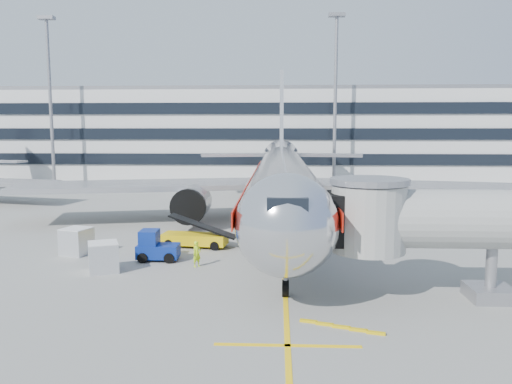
{
  "coord_description": "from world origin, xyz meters",
  "views": [
    {
      "loc": [
        -0.43,
        -33.29,
        8.7
      ],
      "look_at": [
        -2.08,
        4.1,
        4.0
      ],
      "focal_mm": 35.0,
      "sensor_mm": 36.0,
      "label": 1
    }
  ],
  "objects_px": {
    "belt_loader": "(195,238)",
    "baggage_tug": "(156,247)",
    "cargo_container_right": "(77,241)",
    "ramp_worker": "(197,254)",
    "cargo_container_left": "(103,257)",
    "main_jet": "(283,179)",
    "cargo_container_front": "(78,242)"
  },
  "relations": [
    {
      "from": "belt_loader",
      "to": "baggage_tug",
      "type": "height_order",
      "value": "belt_loader"
    },
    {
      "from": "cargo_container_right",
      "to": "ramp_worker",
      "type": "height_order",
      "value": "cargo_container_right"
    },
    {
      "from": "cargo_container_left",
      "to": "cargo_container_right",
      "type": "height_order",
      "value": "cargo_container_right"
    },
    {
      "from": "cargo_container_left",
      "to": "ramp_worker",
      "type": "height_order",
      "value": "cargo_container_left"
    },
    {
      "from": "main_jet",
      "to": "cargo_container_front",
      "type": "relative_size",
      "value": 27.93
    },
    {
      "from": "cargo_container_front",
      "to": "main_jet",
      "type": "bearing_deg",
      "value": 36.94
    },
    {
      "from": "main_jet",
      "to": "cargo_container_left",
      "type": "height_order",
      "value": "main_jet"
    },
    {
      "from": "cargo_container_left",
      "to": "cargo_container_front",
      "type": "relative_size",
      "value": 1.24
    },
    {
      "from": "baggage_tug",
      "to": "ramp_worker",
      "type": "bearing_deg",
      "value": -26.02
    },
    {
      "from": "belt_loader",
      "to": "cargo_container_left",
      "type": "height_order",
      "value": "belt_loader"
    },
    {
      "from": "belt_loader",
      "to": "ramp_worker",
      "type": "distance_m",
      "value": 5.5
    },
    {
      "from": "cargo_container_right",
      "to": "cargo_container_front",
      "type": "height_order",
      "value": "cargo_container_right"
    },
    {
      "from": "baggage_tug",
      "to": "cargo_container_front",
      "type": "distance_m",
      "value": 6.28
    },
    {
      "from": "belt_loader",
      "to": "cargo_container_right",
      "type": "xyz_separation_m",
      "value": [
        -7.91,
        -2.55,
        0.25
      ]
    },
    {
      "from": "baggage_tug",
      "to": "cargo_container_left",
      "type": "height_order",
      "value": "baggage_tug"
    },
    {
      "from": "main_jet",
      "to": "cargo_container_front",
      "type": "height_order",
      "value": "main_jet"
    },
    {
      "from": "belt_loader",
      "to": "baggage_tug",
      "type": "xyz_separation_m",
      "value": [
        -1.98,
        -3.93,
        0.2
      ]
    },
    {
      "from": "cargo_container_front",
      "to": "ramp_worker",
      "type": "height_order",
      "value": "ramp_worker"
    },
    {
      "from": "cargo_container_front",
      "to": "cargo_container_right",
      "type": "bearing_deg",
      "value": -77.51
    },
    {
      "from": "cargo_container_right",
      "to": "cargo_container_front",
      "type": "bearing_deg",
      "value": 102.49
    },
    {
      "from": "belt_loader",
      "to": "ramp_worker",
      "type": "xyz_separation_m",
      "value": [
        1.05,
        -5.4,
        0.14
      ]
    },
    {
      "from": "cargo_container_left",
      "to": "cargo_container_front",
      "type": "height_order",
      "value": "cargo_container_left"
    },
    {
      "from": "baggage_tug",
      "to": "ramp_worker",
      "type": "xyz_separation_m",
      "value": [
        3.02,
        -1.48,
        -0.06
      ]
    },
    {
      "from": "cargo_container_front",
      "to": "ramp_worker",
      "type": "relative_size",
      "value": 1.1
    },
    {
      "from": "main_jet",
      "to": "cargo_container_right",
      "type": "height_order",
      "value": "main_jet"
    },
    {
      "from": "main_jet",
      "to": "cargo_container_front",
      "type": "bearing_deg",
      "value": -143.06
    },
    {
      "from": "cargo_container_left",
      "to": "cargo_container_right",
      "type": "distance_m",
      "value": 5.41
    },
    {
      "from": "belt_loader",
      "to": "cargo_container_front",
      "type": "xyz_separation_m",
      "value": [
        -8.0,
        -2.14,
        0.12
      ]
    },
    {
      "from": "belt_loader",
      "to": "cargo_container_left",
      "type": "xyz_separation_m",
      "value": [
        -4.51,
        -6.76,
        0.24
      ]
    },
    {
      "from": "main_jet",
      "to": "belt_loader",
      "type": "height_order",
      "value": "main_jet"
    },
    {
      "from": "main_jet",
      "to": "cargo_container_left",
      "type": "distance_m",
      "value": 19.43
    },
    {
      "from": "belt_loader",
      "to": "ramp_worker",
      "type": "bearing_deg",
      "value": -79.04
    }
  ]
}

